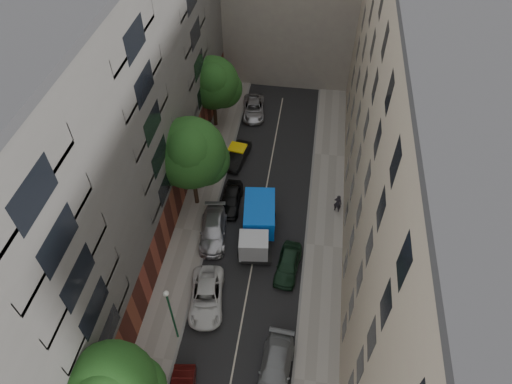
% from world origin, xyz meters
% --- Properties ---
extents(ground, '(120.00, 120.00, 0.00)m').
position_xyz_m(ground, '(0.00, 0.00, 0.00)').
color(ground, '#4C4C49').
rests_on(ground, ground).
extents(road_surface, '(8.00, 44.00, 0.02)m').
position_xyz_m(road_surface, '(0.00, 0.00, 0.01)').
color(road_surface, black).
rests_on(road_surface, ground).
extents(sidewalk_left, '(3.00, 44.00, 0.15)m').
position_xyz_m(sidewalk_left, '(-5.50, 0.00, 0.07)').
color(sidewalk_left, gray).
rests_on(sidewalk_left, ground).
extents(sidewalk_right, '(3.00, 44.00, 0.15)m').
position_xyz_m(sidewalk_right, '(5.50, 0.00, 0.07)').
color(sidewalk_right, gray).
rests_on(sidewalk_right, ground).
extents(building_left, '(8.00, 44.00, 20.00)m').
position_xyz_m(building_left, '(-11.00, 0.00, 10.00)').
color(building_left, '#53514D').
rests_on(building_left, ground).
extents(building_right, '(8.00, 44.00, 20.00)m').
position_xyz_m(building_right, '(11.00, 0.00, 10.00)').
color(building_right, tan).
rests_on(building_right, ground).
extents(tarp_truck, '(3.04, 6.30, 2.80)m').
position_xyz_m(tarp_truck, '(0.02, 0.32, 1.54)').
color(tarp_truck, black).
rests_on(tarp_truck, ground).
extents(car_left_2, '(3.11, 5.44, 1.43)m').
position_xyz_m(car_left_2, '(-2.80, -6.27, 0.71)').
color(car_left_2, silver).
rests_on(car_left_2, ground).
extents(car_left_3, '(2.72, 5.34, 1.48)m').
position_xyz_m(car_left_3, '(-3.60, -0.20, 0.74)').
color(car_left_3, '#B3B2B7').
rests_on(car_left_3, ground).
extents(car_left_4, '(1.77, 4.28, 1.45)m').
position_xyz_m(car_left_4, '(-2.80, 3.40, 0.73)').
color(car_left_4, black).
rests_on(car_left_4, ground).
extents(car_left_5, '(2.10, 4.27, 1.35)m').
position_xyz_m(car_left_5, '(-3.18, 9.00, 0.67)').
color(car_left_5, black).
rests_on(car_left_5, ground).
extents(car_left_6, '(2.83, 5.03, 1.33)m').
position_xyz_m(car_left_6, '(-2.80, 16.60, 0.66)').
color(car_left_6, '#B2B2B6').
rests_on(car_left_6, ground).
extents(car_right_1, '(2.36, 5.16, 1.46)m').
position_xyz_m(car_right_1, '(2.80, -10.80, 0.73)').
color(car_right_1, gray).
rests_on(car_right_1, ground).
extents(car_right_2, '(2.10, 4.33, 1.42)m').
position_xyz_m(car_right_2, '(2.80, -2.60, 0.71)').
color(car_right_2, black).
rests_on(car_right_2, ground).
extents(tree_mid, '(5.98, 5.80, 8.78)m').
position_xyz_m(tree_mid, '(-5.72, 3.02, 5.83)').
color(tree_mid, '#382619').
rests_on(tree_mid, sidewalk_left).
extents(tree_far, '(5.39, 5.13, 7.67)m').
position_xyz_m(tree_far, '(-6.30, 13.89, 5.10)').
color(tree_far, '#382619').
rests_on(tree_far, sidewalk_left).
extents(lamp_post, '(0.36, 0.36, 5.98)m').
position_xyz_m(lamp_post, '(-4.20, -9.31, 3.87)').
color(lamp_post, '#195834').
rests_on(lamp_post, sidewalk_left).
extents(pedestrian, '(0.79, 0.64, 1.87)m').
position_xyz_m(pedestrian, '(6.40, 3.95, 1.08)').
color(pedestrian, black).
rests_on(pedestrian, sidewalk_right).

